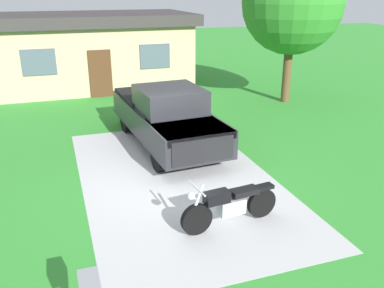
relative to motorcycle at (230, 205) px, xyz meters
name	(u,v)px	position (x,y,z in m)	size (l,w,h in m)	color
ground_plane	(177,178)	(-0.40, 2.48, -0.47)	(80.00, 80.00, 0.00)	green
driveway_pad	(177,178)	(-0.40, 2.48, -0.47)	(4.76, 8.41, 0.01)	#BBBBBB
motorcycle	(230,205)	(0.00, 0.00, 0.00)	(2.21, 0.70, 1.09)	black
pickup_truck	(165,115)	(0.02, 5.04, 0.48)	(2.40, 5.75, 1.90)	black
shade_tree	(293,3)	(6.31, 8.38, 3.59)	(4.09, 4.09, 6.12)	brown
neighbor_house	(93,49)	(-1.13, 14.29, 1.32)	(9.60, 5.60, 3.50)	tan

